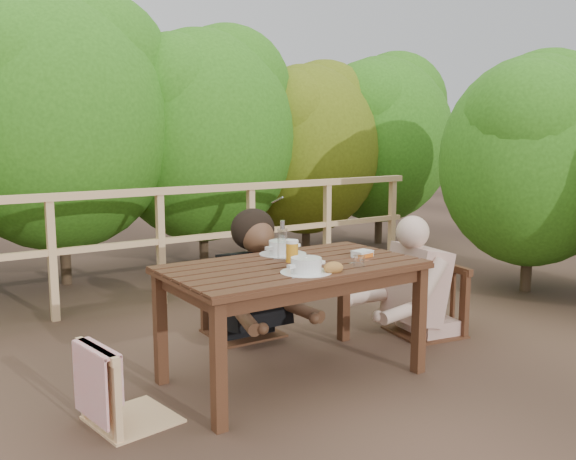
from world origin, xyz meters
TOP-DOWN VIEW (x-y plane):
  - ground at (0.00, 0.00)m, footprint 60.00×60.00m
  - table at (0.00, 0.00)m, footprint 1.50×0.84m
  - chair_left at (-1.01, -0.01)m, footprint 0.47×0.47m
  - chair_far at (0.16, 0.88)m, footprint 0.50×0.50m
  - chair_right at (1.29, 0.15)m, footprint 0.55×0.55m
  - woman at (0.16, 0.90)m, footprint 0.59×0.73m
  - diner_right at (1.32, 0.15)m, footprint 0.81×0.70m
  - railing at (0.00, 2.00)m, footprint 5.60×0.10m
  - hedge_row at (0.40, 3.20)m, footprint 6.60×1.60m
  - soup_near at (-0.07, -0.23)m, footprint 0.29×0.29m
  - soup_far at (0.11, 0.28)m, footprint 0.30×0.30m
  - bread_roll at (0.06, -0.31)m, footprint 0.12×0.09m
  - beer_glass at (0.02, 0.04)m, footprint 0.08×0.08m
  - bottle at (0.00, 0.11)m, footprint 0.06×0.06m
  - tumbler at (0.26, -0.29)m, footprint 0.07×0.07m
  - butter_tub at (0.47, -0.08)m, footprint 0.14×0.11m

SIDE VIEW (x-z plane):
  - ground at x=0.00m, z-range 0.00..0.00m
  - table at x=0.00m, z-range 0.00..0.69m
  - chair_left at x=-1.01m, z-range 0.00..0.83m
  - chair_right at x=1.29m, z-range 0.00..0.96m
  - chair_far at x=0.16m, z-range 0.00..0.99m
  - railing at x=0.00m, z-range 0.00..1.01m
  - butter_tub at x=0.47m, z-range 0.69..0.75m
  - woman at x=0.16m, z-range 0.00..1.44m
  - bread_roll at x=0.06m, z-range 0.69..0.76m
  - diner_right at x=1.32m, z-range 0.00..1.45m
  - tumbler at x=0.26m, z-range 0.69..0.77m
  - soup_near at x=-0.07m, z-range 0.69..0.79m
  - soup_far at x=0.11m, z-range 0.69..0.79m
  - beer_glass at x=0.02m, z-range 0.69..0.84m
  - bottle at x=0.00m, z-range 0.69..0.95m
  - hedge_row at x=0.40m, z-range 0.00..3.80m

